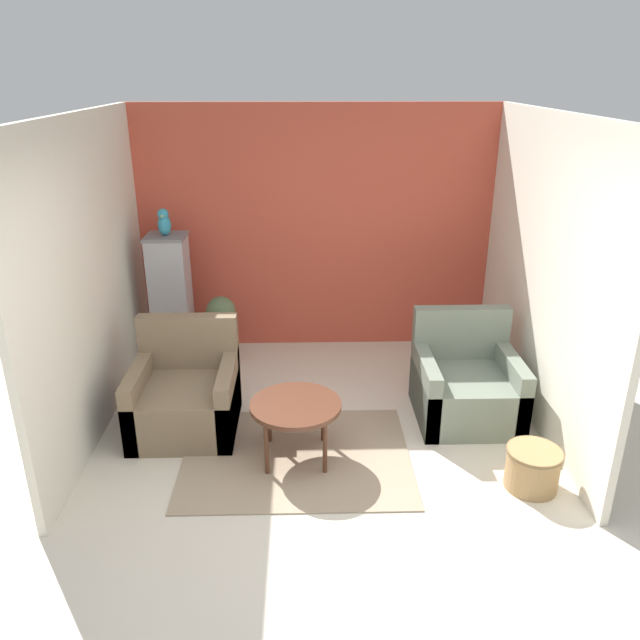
{
  "coord_description": "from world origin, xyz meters",
  "views": [
    {
      "loc": [
        -0.13,
        -3.37,
        2.91
      ],
      "look_at": [
        0.0,
        1.57,
        0.91
      ],
      "focal_mm": 35.0,
      "sensor_mm": 36.0,
      "label": 1
    }
  ],
  "objects_px": {
    "coffee_table": "(296,408)",
    "wicker_basket": "(533,467)",
    "armchair_left": "(186,397)",
    "parrot": "(164,223)",
    "potted_plant": "(221,323)",
    "birdcage": "(172,303)",
    "armchair_right": "(466,386)"
  },
  "relations": [
    {
      "from": "coffee_table",
      "to": "wicker_basket",
      "type": "distance_m",
      "value": 1.83
    },
    {
      "from": "armchair_left",
      "to": "parrot",
      "type": "distance_m",
      "value": 1.83
    },
    {
      "from": "armchair_left",
      "to": "parrot",
      "type": "height_order",
      "value": "parrot"
    },
    {
      "from": "armchair_left",
      "to": "wicker_basket",
      "type": "relative_size",
      "value": 2.24
    },
    {
      "from": "armchair_left",
      "to": "potted_plant",
      "type": "relative_size",
      "value": 1.26
    },
    {
      "from": "parrot",
      "to": "potted_plant",
      "type": "xyz_separation_m",
      "value": [
        0.5,
        -0.02,
        -1.06
      ]
    },
    {
      "from": "armchair_left",
      "to": "birdcage",
      "type": "relative_size",
      "value": 0.67
    },
    {
      "from": "armchair_left",
      "to": "birdcage",
      "type": "bearing_deg",
      "value": 104.42
    },
    {
      "from": "coffee_table",
      "to": "armchair_left",
      "type": "xyz_separation_m",
      "value": [
        -0.95,
        0.49,
        -0.16
      ]
    },
    {
      "from": "birdcage",
      "to": "wicker_basket",
      "type": "distance_m",
      "value": 3.82
    },
    {
      "from": "armchair_left",
      "to": "potted_plant",
      "type": "distance_m",
      "value": 1.33
    },
    {
      "from": "armchair_right",
      "to": "parrot",
      "type": "relative_size",
      "value": 3.34
    },
    {
      "from": "wicker_basket",
      "to": "coffee_table",
      "type": "bearing_deg",
      "value": 166.19
    },
    {
      "from": "coffee_table",
      "to": "birdcage",
      "type": "height_order",
      "value": "birdcage"
    },
    {
      "from": "parrot",
      "to": "coffee_table",
      "type": "bearing_deg",
      "value": -54.6
    },
    {
      "from": "birdcage",
      "to": "parrot",
      "type": "bearing_deg",
      "value": 90.0
    },
    {
      "from": "armchair_left",
      "to": "potted_plant",
      "type": "bearing_deg",
      "value": 83.1
    },
    {
      "from": "armchair_right",
      "to": "birdcage",
      "type": "bearing_deg",
      "value": 156.78
    },
    {
      "from": "coffee_table",
      "to": "armchair_left",
      "type": "distance_m",
      "value": 1.08
    },
    {
      "from": "parrot",
      "to": "wicker_basket",
      "type": "bearing_deg",
      "value": -36.45
    },
    {
      "from": "coffee_table",
      "to": "parrot",
      "type": "xyz_separation_m",
      "value": [
        -1.29,
        1.82,
        1.05
      ]
    },
    {
      "from": "armchair_left",
      "to": "birdcage",
      "type": "height_order",
      "value": "birdcage"
    },
    {
      "from": "armchair_right",
      "to": "parrot",
      "type": "height_order",
      "value": "parrot"
    },
    {
      "from": "birdcage",
      "to": "wicker_basket",
      "type": "xyz_separation_m",
      "value": [
        3.05,
        -2.25,
        -0.49
      ]
    },
    {
      "from": "armchair_left",
      "to": "wicker_basket",
      "type": "bearing_deg",
      "value": -18.76
    },
    {
      "from": "coffee_table",
      "to": "birdcage",
      "type": "xyz_separation_m",
      "value": [
        -1.29,
        1.82,
        0.21
      ]
    },
    {
      "from": "armchair_right",
      "to": "potted_plant",
      "type": "height_order",
      "value": "armchair_right"
    },
    {
      "from": "wicker_basket",
      "to": "potted_plant",
      "type": "bearing_deg",
      "value": 138.83
    },
    {
      "from": "coffee_table",
      "to": "potted_plant",
      "type": "xyz_separation_m",
      "value": [
        -0.79,
        1.8,
        -0.01
      ]
    },
    {
      "from": "parrot",
      "to": "potted_plant",
      "type": "distance_m",
      "value": 1.18
    },
    {
      "from": "potted_plant",
      "to": "wicker_basket",
      "type": "xyz_separation_m",
      "value": [
        2.55,
        -2.23,
        -0.27
      ]
    },
    {
      "from": "armchair_right",
      "to": "armchair_left",
      "type": "bearing_deg",
      "value": -176.97
    }
  ]
}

